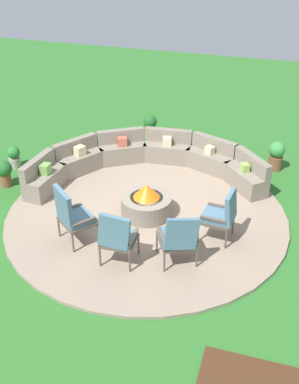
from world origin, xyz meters
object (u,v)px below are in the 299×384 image
at_px(lounge_chair_front_left, 72,215).
at_px(potted_plant_1, 276,155).
at_px(lounge_chair_back_right, 222,214).
at_px(potted_plant_3, 150,124).
at_px(fire_pit, 146,203).
at_px(potted_plant_4, 4,172).
at_px(potted_plant_0, 14,156).
at_px(curved_stone_bench, 145,161).
at_px(lounge_chair_back_left, 178,237).
at_px(lounge_chair_front_right, 117,237).

distance_m(lounge_chair_front_left, potted_plant_1, 5.16).
height_order(lounge_chair_back_right, potted_plant_3, lounge_chair_back_right).
bearing_deg(fire_pit, potted_plant_1, 50.61).
distance_m(potted_plant_1, potted_plant_4, 6.12).
bearing_deg(potted_plant_3, potted_plant_0, -133.12).
distance_m(lounge_chair_front_left, lounge_chair_back_right, 2.66).
xyz_separation_m(fire_pit, curved_stone_bench, (-0.54, 1.59, 0.04)).
relative_size(lounge_chair_back_right, potted_plant_0, 1.89).
xyz_separation_m(fire_pit, lounge_chair_front_left, (-0.99, -1.23, 0.32)).
bearing_deg(curved_stone_bench, potted_plant_1, 22.59).
bearing_deg(lounge_chair_back_right, curved_stone_bench, 52.49).
xyz_separation_m(lounge_chair_back_right, potted_plant_3, (-2.59, 4.11, -0.29)).
xyz_separation_m(potted_plant_1, potted_plant_3, (-3.34, 0.98, -0.07)).
height_order(fire_pit, potted_plant_0, fire_pit).
height_order(fire_pit, lounge_chair_back_left, lounge_chair_back_left).
bearing_deg(lounge_chair_front_left, lounge_chair_back_left, 37.72).
distance_m(lounge_chair_front_right, potted_plant_1, 4.91).
relative_size(curved_stone_bench, lounge_chair_back_right, 4.82).
bearing_deg(potted_plant_4, lounge_chair_front_right, -28.81).
relative_size(lounge_chair_back_right, potted_plant_4, 1.66).
bearing_deg(potted_plant_0, lounge_chair_back_right, -15.73).
bearing_deg(potted_plant_4, lounge_chair_back_right, -7.20).
relative_size(potted_plant_0, potted_plant_3, 0.95).
distance_m(lounge_chair_back_left, potted_plant_4, 4.52).
bearing_deg(fire_pit, lounge_chair_back_right, -13.66).
height_order(fire_pit, potted_plant_3, fire_pit).
xyz_separation_m(lounge_chair_front_left, potted_plant_4, (-2.32, 1.47, -0.29)).
height_order(curved_stone_bench, potted_plant_0, curved_stone_bench).
distance_m(lounge_chair_front_right, lounge_chair_back_left, 1.02).
bearing_deg(fire_pit, potted_plant_0, 163.40).
xyz_separation_m(lounge_chair_back_right, potted_plant_1, (0.75, 3.13, -0.23)).
distance_m(curved_stone_bench, lounge_chair_back_right, 2.86).
bearing_deg(lounge_chair_back_right, potted_plant_3, 38.28).
height_order(curved_stone_bench, potted_plant_1, curved_stone_bench).
xyz_separation_m(fire_pit, lounge_chair_back_left, (0.95, -1.25, 0.27)).
relative_size(lounge_chair_back_left, potted_plant_0, 1.92).
height_order(potted_plant_3, potted_plant_4, potted_plant_4).
bearing_deg(potted_plant_4, curved_stone_bench, 26.08).
relative_size(lounge_chair_front_left, lounge_chair_back_left, 1.12).
height_order(lounge_chair_back_right, potted_plant_1, lounge_chair_back_right).
bearing_deg(potted_plant_3, lounge_chair_back_left, -67.99).
bearing_deg(lounge_chair_front_right, potted_plant_0, 142.21).
distance_m(curved_stone_bench, potted_plant_3, 2.21).
xyz_separation_m(lounge_chair_back_left, potted_plant_1, (1.32, 4.01, -0.22)).
xyz_separation_m(fire_pit, lounge_chair_front_right, (-0.01, -1.57, 0.30)).
bearing_deg(potted_plant_0, curved_stone_bench, 9.88).
bearing_deg(lounge_chair_back_right, potted_plant_4, 88.85).
height_order(lounge_chair_front_right, potted_plant_4, lounge_chair_front_right).
height_order(lounge_chair_front_right, potted_plant_0, lounge_chair_front_right).
distance_m(lounge_chair_back_left, potted_plant_3, 5.39).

